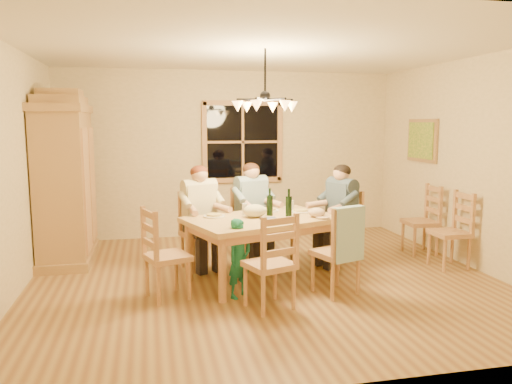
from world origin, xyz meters
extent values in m
plane|color=brown|center=(0.00, 0.00, 0.00)|extent=(5.50, 5.50, 0.00)
cube|color=white|center=(0.00, 0.00, 2.70)|extent=(5.50, 5.00, 0.02)
cube|color=#C7B78C|center=(0.00, 2.50, 1.35)|extent=(5.50, 0.02, 2.70)
cube|color=#C7B78C|center=(-2.75, 0.00, 1.35)|extent=(0.02, 5.00, 2.70)
cube|color=#C7B78C|center=(2.75, 0.00, 1.35)|extent=(0.02, 5.00, 2.70)
cube|color=black|center=(0.20, 2.48, 1.55)|extent=(1.20, 0.03, 1.20)
cube|color=#AB7E4B|center=(0.20, 2.46, 1.55)|extent=(1.30, 0.06, 1.30)
cube|color=#91643E|center=(2.72, 1.20, 1.60)|extent=(0.04, 0.78, 0.64)
cube|color=#1E6B2D|center=(2.69, 1.20, 1.60)|extent=(0.02, 0.68, 0.54)
cylinder|color=black|center=(0.00, 0.00, 2.44)|extent=(0.02, 0.02, 0.53)
sphere|color=black|center=(0.00, 0.00, 2.17)|extent=(0.12, 0.12, 0.12)
cylinder|color=black|center=(0.16, 0.00, 2.13)|extent=(0.34, 0.02, 0.02)
cone|color=#FFB259|center=(0.32, 0.00, 2.05)|extent=(0.13, 0.13, 0.12)
cylinder|color=black|center=(0.08, 0.14, 2.13)|extent=(0.19, 0.31, 0.02)
cone|color=#FFB259|center=(0.16, 0.28, 2.05)|extent=(0.13, 0.13, 0.12)
cylinder|color=black|center=(-0.08, 0.14, 2.13)|extent=(0.19, 0.31, 0.02)
cone|color=#FFB259|center=(-0.16, 0.28, 2.05)|extent=(0.13, 0.13, 0.12)
cylinder|color=black|center=(-0.16, 0.00, 2.13)|extent=(0.34, 0.02, 0.02)
cone|color=#FFB259|center=(-0.32, 0.00, 2.05)|extent=(0.13, 0.13, 0.12)
cylinder|color=black|center=(-0.08, -0.14, 2.13)|extent=(0.19, 0.31, 0.02)
cone|color=#FFB259|center=(-0.16, -0.28, 2.05)|extent=(0.13, 0.13, 0.12)
cylinder|color=black|center=(0.08, -0.14, 2.13)|extent=(0.19, 0.31, 0.02)
cone|color=#FFB259|center=(0.16, -0.28, 2.05)|extent=(0.13, 0.13, 0.12)
cube|color=#91643E|center=(-2.43, 1.39, 1.00)|extent=(0.60, 1.30, 2.00)
cube|color=#91643E|center=(-2.43, 1.39, 2.05)|extent=(0.66, 1.40, 0.10)
cube|color=#91643E|center=(-2.43, 1.39, 2.15)|extent=(0.58, 1.00, 0.12)
cube|color=#91643E|center=(-2.43, 1.39, 2.25)|extent=(0.52, 0.55, 0.10)
cube|color=#AB7E4B|center=(-2.12, 1.06, 1.00)|extent=(0.03, 0.55, 1.60)
cube|color=#AB7E4B|center=(-2.12, 1.72, 1.00)|extent=(0.03, 0.55, 1.60)
cube|color=#91643E|center=(-2.43, 1.39, 0.06)|extent=(0.66, 1.40, 0.12)
cube|color=tan|center=(-0.03, -0.01, 0.73)|extent=(1.98, 1.56, 0.06)
cube|color=#AB7E4B|center=(-0.03, -0.01, 0.65)|extent=(1.79, 1.37, 0.10)
cylinder|color=#AB7E4B|center=(-0.61, -0.66, 0.35)|extent=(0.09, 0.09, 0.70)
cylinder|color=#AB7E4B|center=(0.83, -0.16, 0.35)|extent=(0.09, 0.09, 0.70)
cylinder|color=#AB7E4B|center=(-0.89, 0.15, 0.35)|extent=(0.09, 0.09, 0.70)
cylinder|color=#AB7E4B|center=(0.55, 0.65, 0.35)|extent=(0.09, 0.09, 0.70)
cube|color=#AB7E4B|center=(-0.70, 0.62, 0.45)|extent=(0.55, 0.54, 0.06)
cube|color=#AB7E4B|center=(-0.70, 0.62, 0.72)|extent=(0.38, 0.17, 0.54)
cube|color=#AB7E4B|center=(0.02, 0.87, 0.45)|extent=(0.55, 0.54, 0.06)
cube|color=#AB7E4B|center=(0.02, 0.87, 0.72)|extent=(0.38, 0.17, 0.54)
cube|color=#AB7E4B|center=(-0.17, -0.92, 0.45)|extent=(0.55, 0.54, 0.06)
cube|color=#AB7E4B|center=(-0.17, -0.92, 0.72)|extent=(0.38, 0.17, 0.54)
cube|color=#AB7E4B|center=(0.65, -0.64, 0.45)|extent=(0.55, 0.54, 0.06)
cube|color=#AB7E4B|center=(0.65, -0.64, 0.72)|extent=(0.38, 0.17, 0.54)
cube|color=#AB7E4B|center=(-1.16, -0.40, 0.45)|extent=(0.54, 0.55, 0.06)
cube|color=#AB7E4B|center=(-1.16, -0.40, 0.72)|extent=(0.17, 0.38, 0.54)
cube|color=#AB7E4B|center=(1.11, 0.39, 0.45)|extent=(0.54, 0.55, 0.06)
cube|color=#AB7E4B|center=(1.11, 0.39, 0.72)|extent=(0.17, 0.38, 0.54)
cube|color=beige|center=(-0.70, 0.62, 0.84)|extent=(0.45, 0.34, 0.52)
cube|color=#262328|center=(-0.70, 0.62, 0.53)|extent=(0.50, 0.52, 0.14)
sphere|color=tan|center=(-0.70, 0.62, 1.22)|extent=(0.21, 0.21, 0.21)
ellipsoid|color=#592614|center=(-0.70, 0.62, 1.25)|extent=(0.22, 0.22, 0.17)
cube|color=#306484|center=(0.02, 0.87, 0.84)|extent=(0.45, 0.34, 0.52)
cube|color=#262328|center=(0.02, 0.87, 0.53)|extent=(0.50, 0.52, 0.14)
sphere|color=tan|center=(0.02, 0.87, 1.22)|extent=(0.21, 0.21, 0.21)
ellipsoid|color=#381E11|center=(0.02, 0.87, 1.25)|extent=(0.22, 0.22, 0.17)
cube|color=#3B4D5F|center=(1.11, 0.39, 0.84)|extent=(0.34, 0.45, 0.52)
cube|color=#262328|center=(1.11, 0.39, 0.53)|extent=(0.52, 0.50, 0.14)
sphere|color=tan|center=(1.11, 0.39, 1.22)|extent=(0.21, 0.21, 0.21)
ellipsoid|color=black|center=(1.11, 0.39, 1.25)|extent=(0.22, 0.22, 0.17)
cube|color=#92B8C6|center=(0.71, -0.81, 0.70)|extent=(0.39, 0.22, 0.58)
cylinder|color=black|center=(0.08, 0.10, 0.93)|extent=(0.08, 0.08, 0.33)
cylinder|color=black|center=(0.29, 0.00, 0.93)|extent=(0.08, 0.08, 0.33)
cylinder|color=white|center=(-0.58, 0.13, 0.77)|extent=(0.26, 0.26, 0.02)
cylinder|color=white|center=(0.14, 0.37, 0.77)|extent=(0.26, 0.26, 0.02)
cylinder|color=white|center=(0.51, 0.21, 0.77)|extent=(0.26, 0.26, 0.02)
cylinder|color=silver|center=(-0.20, 0.19, 0.83)|extent=(0.06, 0.06, 0.14)
cylinder|color=silver|center=(0.42, 0.30, 0.83)|extent=(0.06, 0.06, 0.14)
ellipsoid|color=tan|center=(0.60, -0.12, 0.82)|extent=(0.20, 0.20, 0.11)
cube|color=#444E7C|center=(0.00, -0.21, 0.78)|extent=(0.22, 0.19, 0.03)
ellipsoid|color=#BAB487|center=(-0.12, 0.02, 0.84)|extent=(0.28, 0.22, 0.15)
imported|color=#187058|center=(-0.40, -0.54, 0.43)|extent=(0.37, 0.35, 0.86)
cube|color=#AB7E4B|center=(2.45, -0.01, 0.45)|extent=(0.42, 0.44, 0.06)
cube|color=#AB7E4B|center=(2.45, -0.01, 0.72)|extent=(0.05, 0.38, 0.54)
cube|color=#AB7E4B|center=(2.45, 0.70, 0.45)|extent=(0.44, 0.46, 0.06)
cube|color=#AB7E4B|center=(2.45, 0.70, 0.72)|extent=(0.07, 0.38, 0.54)
camera|label=1|loc=(-1.32, -5.64, 1.87)|focal=35.00mm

